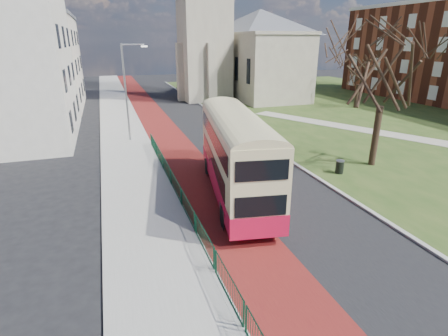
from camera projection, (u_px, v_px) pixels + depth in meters
name	position (u px, v px, depth m)	size (l,w,h in m)	color
ground	(263.00, 234.00, 16.02)	(160.00, 160.00, 0.00)	black
road_carriageway	(192.00, 130.00, 34.26)	(9.00, 120.00, 0.01)	black
bus_lane	(164.00, 133.00, 33.45)	(3.40, 120.00, 0.01)	#591414
pavement_west	(123.00, 135.00, 32.29)	(4.00, 120.00, 0.12)	gray
kerb_west	(145.00, 134.00, 32.89)	(0.25, 120.00, 0.13)	#999993
kerb_east	(229.00, 122.00, 37.40)	(0.25, 80.00, 0.13)	#999993
grass_green	(380.00, 111.00, 43.39)	(40.00, 80.00, 0.04)	#294217
footpath	(422.00, 140.00, 30.90)	(2.20, 36.00, 0.03)	#9E998C
pedestrian_railing	(181.00, 197.00, 18.50)	(0.07, 24.00, 1.12)	#0C3723
gothic_church	(235.00, 4.00, 49.06)	(16.38, 18.00, 40.00)	gray
street_block_near	(3.00, 63.00, 29.14)	(10.30, 14.30, 13.00)	beige
street_block_far	(35.00, 62.00, 43.63)	(10.30, 16.30, 11.50)	beige
streetlamp	(127.00, 88.00, 29.14)	(2.13, 0.18, 8.00)	gray
bus	(236.00, 152.00, 19.03)	(4.38, 11.26, 4.59)	#B71032
winter_tree_near	(388.00, 55.00, 22.26)	(7.85, 7.85, 10.71)	#322319
winter_tree_far	(360.00, 66.00, 43.93)	(6.30, 6.30, 7.56)	black
litter_bin	(340.00, 167.00, 23.04)	(0.65, 0.65, 0.89)	black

